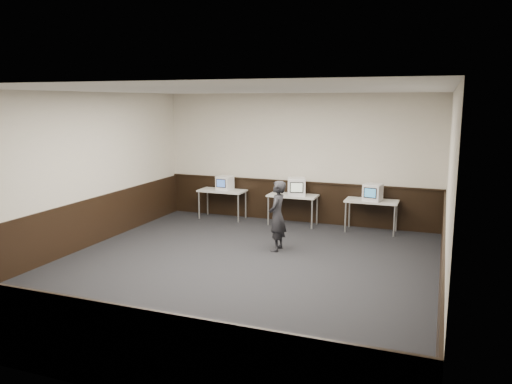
# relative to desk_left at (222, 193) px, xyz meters

# --- Properties ---
(floor) EXTENTS (8.00, 8.00, 0.00)m
(floor) POSITION_rel_desk_left_xyz_m (1.90, -3.60, -0.68)
(floor) COLOR black
(floor) RESTS_ON ground
(ceiling) EXTENTS (8.00, 8.00, 0.00)m
(ceiling) POSITION_rel_desk_left_xyz_m (1.90, -3.60, 2.52)
(ceiling) COLOR white
(ceiling) RESTS_ON back_wall
(back_wall) EXTENTS (7.00, 0.00, 7.00)m
(back_wall) POSITION_rel_desk_left_xyz_m (1.90, 0.40, 0.92)
(back_wall) COLOR beige
(back_wall) RESTS_ON ground
(front_wall) EXTENTS (7.00, 0.00, 7.00)m
(front_wall) POSITION_rel_desk_left_xyz_m (1.90, -7.60, 0.92)
(front_wall) COLOR beige
(front_wall) RESTS_ON ground
(left_wall) EXTENTS (0.00, 8.00, 8.00)m
(left_wall) POSITION_rel_desk_left_xyz_m (-1.60, -3.60, 0.92)
(left_wall) COLOR beige
(left_wall) RESTS_ON ground
(right_wall) EXTENTS (0.00, 8.00, 8.00)m
(right_wall) POSITION_rel_desk_left_xyz_m (5.40, -3.60, 0.92)
(right_wall) COLOR beige
(right_wall) RESTS_ON ground
(wainscot_back) EXTENTS (6.98, 0.04, 1.00)m
(wainscot_back) POSITION_rel_desk_left_xyz_m (1.90, 0.38, -0.18)
(wainscot_back) COLOR black
(wainscot_back) RESTS_ON back_wall
(wainscot_front) EXTENTS (6.98, 0.04, 1.00)m
(wainscot_front) POSITION_rel_desk_left_xyz_m (1.90, -7.58, -0.18)
(wainscot_front) COLOR black
(wainscot_front) RESTS_ON front_wall
(wainscot_left) EXTENTS (0.04, 7.98, 1.00)m
(wainscot_left) POSITION_rel_desk_left_xyz_m (-1.58, -3.60, -0.18)
(wainscot_left) COLOR black
(wainscot_left) RESTS_ON left_wall
(wainscot_right) EXTENTS (0.04, 7.98, 1.00)m
(wainscot_right) POSITION_rel_desk_left_xyz_m (5.38, -3.60, -0.18)
(wainscot_right) COLOR black
(wainscot_right) RESTS_ON right_wall
(wainscot_rail) EXTENTS (6.98, 0.06, 0.04)m
(wainscot_rail) POSITION_rel_desk_left_xyz_m (1.90, 0.36, 0.34)
(wainscot_rail) COLOR black
(wainscot_rail) RESTS_ON wainscot_back
(desk_left) EXTENTS (1.20, 0.60, 0.75)m
(desk_left) POSITION_rel_desk_left_xyz_m (0.00, 0.00, 0.00)
(desk_left) COLOR silver
(desk_left) RESTS_ON ground
(desk_center) EXTENTS (1.20, 0.60, 0.75)m
(desk_center) POSITION_rel_desk_left_xyz_m (1.90, 0.00, 0.00)
(desk_center) COLOR silver
(desk_center) RESTS_ON ground
(desk_right) EXTENTS (1.20, 0.60, 0.75)m
(desk_right) POSITION_rel_desk_left_xyz_m (3.80, 0.00, 0.00)
(desk_right) COLOR silver
(desk_right) RESTS_ON ground
(emac_left) EXTENTS (0.40, 0.42, 0.36)m
(emac_left) POSITION_rel_desk_left_xyz_m (0.06, 0.03, 0.25)
(emac_left) COLOR white
(emac_left) RESTS_ON desk_left
(emac_center) EXTENTS (0.54, 0.55, 0.42)m
(emac_center) POSITION_rel_desk_left_xyz_m (2.00, -0.05, 0.28)
(emac_center) COLOR white
(emac_center) RESTS_ON desk_center
(emac_right) EXTENTS (0.45, 0.47, 0.39)m
(emac_right) POSITION_rel_desk_left_xyz_m (3.82, -0.05, 0.27)
(emac_right) COLOR white
(emac_right) RESTS_ON desk_right
(person) EXTENTS (0.36, 0.53, 1.44)m
(person) POSITION_rel_desk_left_xyz_m (2.21, -2.17, 0.04)
(person) COLOR black
(person) RESTS_ON ground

